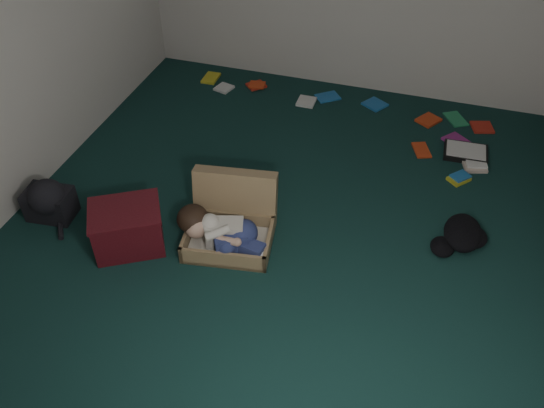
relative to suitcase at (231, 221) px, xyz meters
The scene contains 10 objects.
floor 0.38m from the suitcase, 32.08° to the left, with size 4.50×4.50×0.00m, color #0F2C29.
wall_front 2.39m from the suitcase, 81.72° to the right, with size 4.50×4.50×0.00m, color silver.
wall_left 2.07m from the suitcase, behind, with size 4.50×4.50×0.00m, color silver.
suitcase is the anchor object (origin of this frame).
person 0.17m from the suitcase, 96.54° to the right, with size 0.69×0.33×0.28m.
maroon_bin 0.75m from the suitcase, 154.28° to the right, with size 0.63×0.59×0.34m.
backpack 1.42m from the suitcase, behind, with size 0.43×0.34×0.26m, color black, non-canonical shape.
clothing_pile 1.62m from the suitcase, 13.88° to the left, with size 0.43×0.35×0.14m, color black, non-canonical shape.
paper_tray 2.24m from the suitcase, 44.12° to the left, with size 0.38×0.29×0.05m.
book_scatter 2.01m from the suitcase, 69.61° to the left, with size 3.00×1.22×0.02m.
Camera 1 is at (0.91, -3.05, 3.01)m, focal length 38.00 mm.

